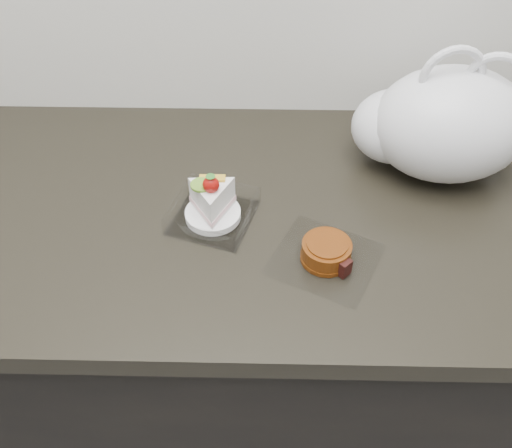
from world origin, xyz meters
TOP-DOWN VIEW (x-y plane):
  - counter at (0.00, 1.69)m, footprint 2.04×0.64m
  - cake_tray at (-0.01, 1.66)m, footprint 0.17×0.17m
  - mooncake_wrap at (0.18, 1.57)m, footprint 0.21×0.21m
  - plastic_bag at (0.39, 1.81)m, footprint 0.32×0.23m

SIDE VIEW (x-z plane):
  - counter at x=0.00m, z-range 0.00..0.90m
  - mooncake_wrap at x=0.18m, z-range 0.90..0.93m
  - cake_tray at x=-0.01m, z-range 0.88..0.98m
  - plastic_bag at x=0.39m, z-range 0.87..1.13m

